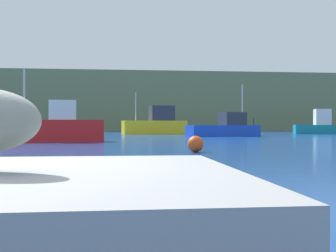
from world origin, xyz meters
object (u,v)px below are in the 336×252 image
Objects in this scene: fishing_boat_blue at (225,128)px; fishing_boat_yellow at (156,124)px; fishing_boat_red at (56,127)px; fishing_boat_teal at (323,126)px; mooring_buoy at (196,144)px.

fishing_boat_yellow is at bearing 104.07° from fishing_boat_blue.
fishing_boat_red is 31.65m from fishing_boat_teal.
fishing_boat_teal is at bearing 166.76° from fishing_boat_yellow.
mooring_buoy is at bearing -121.51° from fishing_boat_blue.
fishing_boat_teal is (25.65, 18.53, 0.02)m from fishing_boat_red.
fishing_boat_blue is at bearing 110.23° from fishing_boat_yellow.
fishing_boat_blue reaches higher than fishing_boat_red.
fishing_boat_red is 9.73× the size of mooring_buoy.
fishing_boat_yellow reaches higher than fishing_boat_teal.
fishing_boat_teal is 10.71× the size of mooring_buoy.
fishing_boat_blue is 21.41m from mooring_buoy.
fishing_boat_yellow is (7.52, 20.07, 0.27)m from fishing_boat_red.
fishing_boat_yellow reaches higher than fishing_boat_red.
fishing_boat_yellow is at bearing 88.06° from mooring_buoy.
fishing_boat_teal reaches higher than mooring_buoy.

